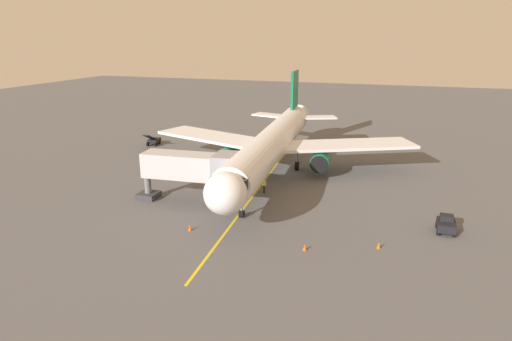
{
  "coord_description": "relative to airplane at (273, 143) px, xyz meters",
  "views": [
    {
      "loc": [
        -13.51,
        51.46,
        16.51
      ],
      "look_at": [
        0.36,
        9.9,
        3.0
      ],
      "focal_mm": 30.78,
      "sensor_mm": 36.0,
      "label": 1
    }
  ],
  "objects": [
    {
      "name": "ground_plane",
      "position": [
        -0.96,
        -1.64,
        -4.0
      ],
      "size": [
        220.0,
        220.0,
        0.0
      ],
      "primitive_type": "plane",
      "color": "#565659"
    },
    {
      "name": "ground_crew_wing_walker",
      "position": [
        -1.01,
        6.71,
        -3.12
      ],
      "size": [
        0.47,
        0.45,
        1.71
      ],
      "color": "#23232D",
      "rests_on": "ground"
    },
    {
      "name": "safety_cone_nose_left",
      "position": [
        -8.12,
        18.45,
        -3.73
      ],
      "size": [
        0.32,
        0.32,
        0.55
      ],
      "primitive_type": "cone",
      "color": "#F2590F",
      "rests_on": "ground"
    },
    {
      "name": "jet_bridge",
      "position": [
        4.54,
        11.64,
        -0.24
      ],
      "size": [
        11.49,
        3.64,
        5.4
      ],
      "color": "#B7B7BC",
      "rests_on": "ground"
    },
    {
      "name": "safety_cone_wing_port",
      "position": [
        -13.73,
        16.23,
        -3.73
      ],
      "size": [
        0.32,
        0.32,
        0.55
      ],
      "primitive_type": "cone",
      "color": "#F2590F",
      "rests_on": "ground"
    },
    {
      "name": "tug_near_nose",
      "position": [
        -19.1,
        11.14,
        -3.3
      ],
      "size": [
        1.55,
        2.3,
        1.5
      ],
      "color": "black",
      "rests_on": "ground"
    },
    {
      "name": "airplane",
      "position": [
        0.0,
        0.0,
        0.0
      ],
      "size": [
        34.72,
        40.35,
        11.5
      ],
      "color": "white",
      "rests_on": "ground"
    },
    {
      "name": "belt_loader_portside",
      "position": [
        22.15,
        -8.9,
        -3.29
      ],
      "size": [
        1.96,
        4.71,
        2.32
      ],
      "color": "black",
      "rests_on": "ground"
    },
    {
      "name": "apron_lead_in_line",
      "position": [
        -0.02,
        6.28,
        -4.0
      ],
      "size": [
        3.12,
        39.91,
        0.01
      ],
      "primitive_type": "cube",
      "rotation": [
        0.0,
        0.0,
        0.07
      ],
      "color": "yellow",
      "rests_on": "ground"
    },
    {
      "name": "safety_cone_nose_right",
      "position": [
        2.32,
        17.98,
        -3.73
      ],
      "size": [
        0.32,
        0.32,
        0.55
      ],
      "primitive_type": "cone",
      "color": "#F2590F",
      "rests_on": "ground"
    },
    {
      "name": "ground_crew_marshaller",
      "position": [
        1.39,
        12.76,
        -3.12
      ],
      "size": [
        0.27,
        0.41,
        1.71
      ],
      "color": "#23232D",
      "rests_on": "ground"
    }
  ]
}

